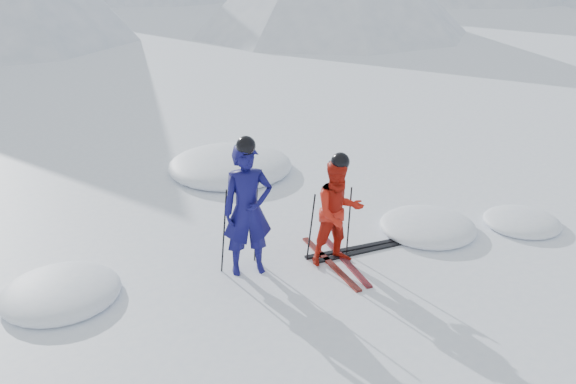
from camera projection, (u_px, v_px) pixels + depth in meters
ground at (396, 249)px, 9.28m from camera, size 160.00×160.00×0.00m
skier_blue at (248, 210)px, 8.32m from camera, size 0.78×0.62×1.89m
skier_red at (338, 213)px, 8.61m from camera, size 0.84×0.70×1.58m
pole_blue_left at (224, 231)px, 8.42m from camera, size 0.13×0.09×1.26m
pole_blue_right at (256, 220)px, 8.75m from camera, size 0.13×0.07×1.26m
pole_red_left at (311, 227)px, 8.78m from camera, size 0.11×0.09×1.05m
pole_red_right at (349, 221)px, 8.97m from camera, size 0.11×0.08×1.05m
ski_worn_left at (330, 263)px, 8.86m from camera, size 0.27×1.70×0.03m
ski_worn_right at (344, 259)px, 8.97m from camera, size 0.39×1.69×0.03m
ski_loose_a at (357, 248)px, 9.29m from camera, size 1.70×0.34×0.03m
ski_loose_b at (368, 250)px, 9.21m from camera, size 1.70×0.28×0.03m
snow_lumps at (258, 196)px, 11.17m from camera, size 8.43×6.57×0.55m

